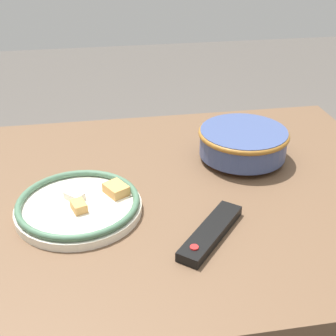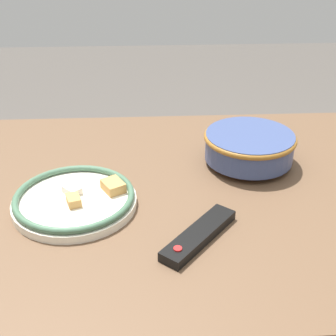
% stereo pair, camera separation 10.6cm
% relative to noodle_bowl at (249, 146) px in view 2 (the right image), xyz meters
% --- Properties ---
extents(dining_table, '(1.22, 0.84, 0.72)m').
position_rel_noodle_bowl_xyz_m(dining_table, '(0.26, 0.11, -0.14)').
color(dining_table, brown).
rests_on(dining_table, ground_plane).
extents(noodle_bowl, '(0.22, 0.22, 0.08)m').
position_rel_noodle_bowl_xyz_m(noodle_bowl, '(0.00, 0.00, 0.00)').
color(noodle_bowl, '#384775').
rests_on(noodle_bowl, dining_table).
extents(food_plate, '(0.26, 0.26, 0.04)m').
position_rel_noodle_bowl_xyz_m(food_plate, '(0.40, 0.17, -0.03)').
color(food_plate, silver).
rests_on(food_plate, dining_table).
extents(tv_remote, '(0.16, 0.18, 0.02)m').
position_rel_noodle_bowl_xyz_m(tv_remote, '(0.15, 0.29, -0.04)').
color(tv_remote, black).
rests_on(tv_remote, dining_table).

